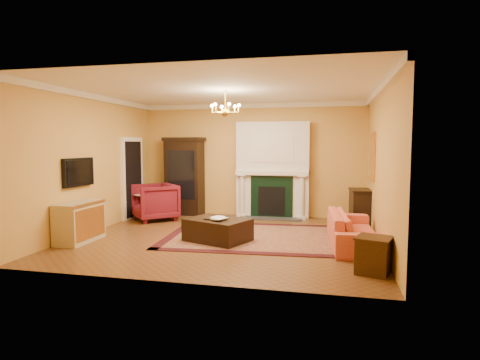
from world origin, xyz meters
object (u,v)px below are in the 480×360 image
(pedestal_table, at_px, (141,204))
(console_table, at_px, (360,208))
(commode, at_px, (79,222))
(china_cabinet, at_px, (184,178))
(leather_ottoman, at_px, (218,230))
(coral_sofa, at_px, (354,224))
(end_table, at_px, (374,256))
(wingback_armchair, at_px, (155,200))

(pedestal_table, bearing_deg, console_table, 2.71)
(pedestal_table, relative_size, commode, 0.61)
(china_cabinet, bearing_deg, leather_ottoman, -52.05)
(china_cabinet, xyz_separation_m, console_table, (4.60, -0.61, -0.59))
(china_cabinet, height_order, console_table, china_cabinet)
(pedestal_table, height_order, coral_sofa, coral_sofa)
(pedestal_table, relative_size, coral_sofa, 0.29)
(leather_ottoman, bearing_deg, console_table, 59.60)
(coral_sofa, bearing_deg, leather_ottoman, 90.89)
(coral_sofa, bearing_deg, commode, 95.19)
(pedestal_table, distance_m, leather_ottoman, 3.26)
(coral_sofa, xyz_separation_m, end_table, (0.20, -1.64, -0.16))
(console_table, distance_m, leather_ottoman, 3.61)
(wingback_armchair, bearing_deg, console_table, 52.53)
(commode, bearing_deg, console_table, 26.66)
(wingback_armchair, xyz_separation_m, leather_ottoman, (2.17, -1.82, -0.28))
(commode, height_order, coral_sofa, coral_sofa)
(wingback_armchair, xyz_separation_m, console_table, (5.03, 0.38, -0.09))
(pedestal_table, xyz_separation_m, console_table, (5.48, 0.26, 0.05))
(pedestal_table, height_order, leather_ottoman, pedestal_table)
(commode, xyz_separation_m, coral_sofa, (5.25, 0.85, 0.03))
(china_cabinet, bearing_deg, wingback_armchair, -107.49)
(china_cabinet, xyz_separation_m, leather_ottoman, (1.74, -2.81, -0.77))
(pedestal_table, bearing_deg, china_cabinet, 44.67)
(end_table, distance_m, console_table, 3.62)
(console_table, xyz_separation_m, leather_ottoman, (-2.86, -2.20, -0.19))
(china_cabinet, distance_m, commode, 3.60)
(commode, relative_size, coral_sofa, 0.49)
(commode, bearing_deg, wingback_armchair, 78.48)
(china_cabinet, height_order, pedestal_table, china_cabinet)
(end_table, xyz_separation_m, console_table, (0.06, 3.62, 0.16))
(commode, bearing_deg, pedestal_table, 88.88)
(commode, relative_size, console_table, 1.26)
(leather_ottoman, bearing_deg, end_table, -4.85)
(commode, height_order, leather_ottoman, commode)
(coral_sofa, distance_m, console_table, 1.99)
(wingback_armchair, height_order, coral_sofa, wingback_armchair)
(wingback_armchair, relative_size, console_table, 1.22)
(coral_sofa, height_order, leather_ottoman, coral_sofa)
(pedestal_table, xyz_separation_m, coral_sofa, (5.22, -1.71, 0.05))
(wingback_armchair, distance_m, pedestal_table, 0.48)
(commode, height_order, end_table, commode)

